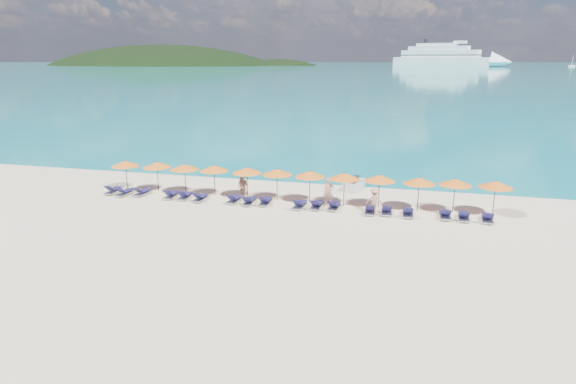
# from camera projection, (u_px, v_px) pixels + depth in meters

# --- Properties ---
(ground) EXTENTS (1400.00, 1400.00, 0.00)m
(ground) POSITION_uv_depth(u_px,v_px,m) (276.00, 225.00, 28.51)
(ground) COLOR beige
(sea) EXTENTS (1600.00, 1300.00, 0.01)m
(sea) POSITION_uv_depth(u_px,v_px,m) (407.00, 65.00, 644.85)
(sea) COLOR #1FA9B2
(sea) RESTS_ON ground
(headland_main) EXTENTS (374.00, 242.00, 126.50)m
(headland_main) POSITION_uv_depth(u_px,v_px,m) (163.00, 96.00, 613.40)
(headland_main) COLOR black
(headland_main) RESTS_ON ground
(headland_small) EXTENTS (162.00, 126.00, 85.50)m
(headland_small) POSITION_uv_depth(u_px,v_px,m) (280.00, 95.00, 596.09)
(headland_small) COLOR black
(headland_small) RESTS_ON ground
(cruise_ship) EXTENTS (126.40, 62.76, 35.41)m
(cruise_ship) POSITION_uv_depth(u_px,v_px,m) (452.00, 58.00, 530.69)
(cruise_ship) COLOR white
(cruise_ship) RESTS_ON ground
(sailboat_near) EXTENTS (6.39, 2.13, 11.72)m
(sailboat_near) POSITION_uv_depth(u_px,v_px,m) (572.00, 66.00, 511.17)
(sailboat_near) COLOR white
(sailboat_near) RESTS_ON ground
(jetski) EXTENTS (1.55, 2.70, 0.90)m
(jetski) POSITION_uv_depth(u_px,v_px,m) (354.00, 184.00, 36.12)
(jetski) COLOR silver
(jetski) RESTS_ON ground
(beachgoer_a) EXTENTS (0.84, 0.71, 1.95)m
(beachgoer_a) POSITION_uv_depth(u_px,v_px,m) (329.00, 192.00, 31.71)
(beachgoer_a) COLOR tan
(beachgoer_a) RESTS_ON ground
(beachgoer_b) EXTENTS (0.90, 0.58, 1.77)m
(beachgoer_b) POSITION_uv_depth(u_px,v_px,m) (243.00, 187.00, 33.51)
(beachgoer_b) COLOR tan
(beachgoer_b) RESTS_ON ground
(beachgoer_c) EXTENTS (1.06, 0.50, 1.63)m
(beachgoer_c) POSITION_uv_depth(u_px,v_px,m) (374.00, 201.00, 30.48)
(beachgoer_c) COLOR tan
(beachgoer_c) RESTS_ON ground
(umbrella_0) EXTENTS (2.10, 2.10, 2.28)m
(umbrella_0) POSITION_uv_depth(u_px,v_px,m) (125.00, 164.00, 35.46)
(umbrella_0) COLOR black
(umbrella_0) RESTS_ON ground
(umbrella_1) EXTENTS (2.10, 2.10, 2.28)m
(umbrella_1) POSITION_uv_depth(u_px,v_px,m) (157.00, 165.00, 35.08)
(umbrella_1) COLOR black
(umbrella_1) RESTS_ON ground
(umbrella_2) EXTENTS (2.10, 2.10, 2.28)m
(umbrella_2) POSITION_uv_depth(u_px,v_px,m) (185.00, 167.00, 34.39)
(umbrella_2) COLOR black
(umbrella_2) RESTS_ON ground
(umbrella_3) EXTENTS (2.10, 2.10, 2.28)m
(umbrella_3) POSITION_uv_depth(u_px,v_px,m) (214.00, 168.00, 33.98)
(umbrella_3) COLOR black
(umbrella_3) RESTS_ON ground
(umbrella_4) EXTENTS (2.10, 2.10, 2.28)m
(umbrella_4) POSITION_uv_depth(u_px,v_px,m) (247.00, 170.00, 33.36)
(umbrella_4) COLOR black
(umbrella_4) RESTS_ON ground
(umbrella_5) EXTENTS (2.10, 2.10, 2.28)m
(umbrella_5) POSITION_uv_depth(u_px,v_px,m) (277.00, 172.00, 32.88)
(umbrella_5) COLOR black
(umbrella_5) RESTS_ON ground
(umbrella_6) EXTENTS (2.10, 2.10, 2.28)m
(umbrella_6) POSITION_uv_depth(u_px,v_px,m) (310.00, 174.00, 32.30)
(umbrella_6) COLOR black
(umbrella_6) RESTS_ON ground
(umbrella_7) EXTENTS (2.10, 2.10, 2.28)m
(umbrella_7) POSITION_uv_depth(u_px,v_px,m) (344.00, 176.00, 31.73)
(umbrella_7) COLOR black
(umbrella_7) RESTS_ON ground
(umbrella_8) EXTENTS (2.10, 2.10, 2.28)m
(umbrella_8) POSITION_uv_depth(u_px,v_px,m) (380.00, 178.00, 31.24)
(umbrella_8) COLOR black
(umbrella_8) RESTS_ON ground
(umbrella_9) EXTENTS (2.10, 2.10, 2.28)m
(umbrella_9) POSITION_uv_depth(u_px,v_px,m) (419.00, 181.00, 30.55)
(umbrella_9) COLOR black
(umbrella_9) RESTS_ON ground
(umbrella_10) EXTENTS (2.10, 2.10, 2.28)m
(umbrella_10) POSITION_uv_depth(u_px,v_px,m) (455.00, 182.00, 30.21)
(umbrella_10) COLOR black
(umbrella_10) RESTS_ON ground
(umbrella_11) EXTENTS (2.10, 2.10, 2.28)m
(umbrella_11) POSITION_uv_depth(u_px,v_px,m) (496.00, 184.00, 29.66)
(umbrella_11) COLOR black
(umbrella_11) RESTS_ON ground
(lounger_0) EXTENTS (0.67, 1.72, 0.66)m
(lounger_0) POSITION_uv_depth(u_px,v_px,m) (113.00, 190.00, 35.08)
(lounger_0) COLOR silver
(lounger_0) RESTS_ON ground
(lounger_1) EXTENTS (0.74, 1.74, 0.66)m
(lounger_1) POSITION_uv_depth(u_px,v_px,m) (125.00, 192.00, 34.58)
(lounger_1) COLOR silver
(lounger_1) RESTS_ON ground
(lounger_2) EXTENTS (0.79, 1.75, 0.66)m
(lounger_2) POSITION_uv_depth(u_px,v_px,m) (142.00, 192.00, 34.56)
(lounger_2) COLOR silver
(lounger_2) RESTS_ON ground
(lounger_3) EXTENTS (0.67, 1.72, 0.66)m
(lounger_3) POSITION_uv_depth(u_px,v_px,m) (171.00, 195.00, 33.91)
(lounger_3) COLOR silver
(lounger_3) RESTS_ON ground
(lounger_4) EXTENTS (0.76, 1.74, 0.66)m
(lounger_4) POSITION_uv_depth(u_px,v_px,m) (185.00, 195.00, 33.69)
(lounger_4) COLOR silver
(lounger_4) RESTS_ON ground
(lounger_5) EXTENTS (0.69, 1.72, 0.66)m
(lounger_5) POSITION_uv_depth(u_px,v_px,m) (201.00, 197.00, 33.24)
(lounger_5) COLOR silver
(lounger_5) RESTS_ON ground
(lounger_6) EXTENTS (0.74, 1.74, 0.66)m
(lounger_6) POSITION_uv_depth(u_px,v_px,m) (234.00, 199.00, 32.84)
(lounger_6) COLOR silver
(lounger_6) RESTS_ON ground
(lounger_7) EXTENTS (0.65, 1.71, 0.66)m
(lounger_7) POSITION_uv_depth(u_px,v_px,m) (249.00, 201.00, 32.42)
(lounger_7) COLOR silver
(lounger_7) RESTS_ON ground
(lounger_8) EXTENTS (0.66, 1.71, 0.66)m
(lounger_8) POSITION_uv_depth(u_px,v_px,m) (265.00, 201.00, 32.35)
(lounger_8) COLOR silver
(lounger_8) RESTS_ON ground
(lounger_9) EXTENTS (0.78, 1.75, 0.66)m
(lounger_9) POSITION_uv_depth(u_px,v_px,m) (300.00, 204.00, 31.63)
(lounger_9) COLOR silver
(lounger_9) RESTS_ON ground
(lounger_10) EXTENTS (0.68, 1.72, 0.66)m
(lounger_10) POSITION_uv_depth(u_px,v_px,m) (317.00, 205.00, 31.53)
(lounger_10) COLOR silver
(lounger_10) RESTS_ON ground
(lounger_11) EXTENTS (0.73, 1.74, 0.66)m
(lounger_11) POSITION_uv_depth(u_px,v_px,m) (334.00, 206.00, 31.37)
(lounger_11) COLOR silver
(lounger_11) RESTS_ON ground
(lounger_12) EXTENTS (0.70, 1.73, 0.66)m
(lounger_12) POSITION_uv_depth(u_px,v_px,m) (370.00, 210.00, 30.52)
(lounger_12) COLOR silver
(lounger_12) RESTS_ON ground
(lounger_13) EXTENTS (0.71, 1.73, 0.66)m
(lounger_13) POSITION_uv_depth(u_px,v_px,m) (387.00, 210.00, 30.45)
(lounger_13) COLOR silver
(lounger_13) RESTS_ON ground
(lounger_14) EXTENTS (0.68, 1.72, 0.66)m
(lounger_14) POSITION_uv_depth(u_px,v_px,m) (408.00, 212.00, 30.02)
(lounger_14) COLOR silver
(lounger_14) RESTS_ON ground
(lounger_15) EXTENTS (0.66, 1.71, 0.66)m
(lounger_15) POSITION_uv_depth(u_px,v_px,m) (445.00, 214.00, 29.63)
(lounger_15) COLOR silver
(lounger_15) RESTS_ON ground
(lounger_16) EXTENTS (0.71, 1.73, 0.66)m
(lounger_16) POSITION_uv_depth(u_px,v_px,m) (464.00, 216.00, 29.32)
(lounger_16) COLOR silver
(lounger_16) RESTS_ON ground
(lounger_17) EXTENTS (0.74, 1.74, 0.66)m
(lounger_17) POSITION_uv_depth(u_px,v_px,m) (487.00, 218.00, 29.00)
(lounger_17) COLOR silver
(lounger_17) RESTS_ON ground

